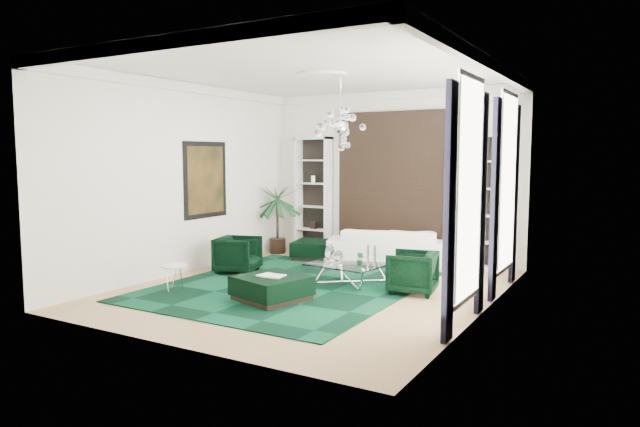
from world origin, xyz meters
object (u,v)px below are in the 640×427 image
Objects in this scene: side_table at (174,278)px; armchair_left at (238,255)px; ottoman_front at (272,288)px; armchair_right at (412,272)px; palm at (277,209)px; sofa at (389,246)px; coffee_table at (351,274)px; ottoman_side at (315,250)px.

armchair_left is at bearing 89.76° from side_table.
side_table is at bearing -171.38° from ottoman_front.
ottoman_front is (-1.80, -1.63, -0.16)m from armchair_right.
sofa is at bearing 2.32° from palm.
sofa is 3.97m from ottoman_front.
side_table is (-3.67, -1.92, -0.14)m from armchair_right.
coffee_table is 2.75m from ottoman_side.
ottoman_front is (-0.37, -3.95, -0.18)m from sofa.
coffee_table is 1.24× the size of ottoman_front.
armchair_right is 1.17m from coffee_table.
armchair_right is at bearing 42.19° from ottoman_front.
sofa reaches higher than side_table.
palm reaches higher than armchair_left.
sofa is at bearing 96.39° from coffee_table.
palm is (-1.22, 0.27, 0.86)m from ottoman_side.
side_table is at bearing -98.86° from ottoman_side.
ottoman_front is (1.27, -3.57, -0.00)m from ottoman_side.
side_table is (-1.87, -0.28, 0.02)m from ottoman_front.
side_table is at bearing 164.08° from armchair_left.
armchair_right is at bearing -103.56° from armchair_left.
side_table is at bearing 41.89° from sofa.
coffee_table is at bearing 36.64° from side_table.
palm is (-4.29, 2.20, 0.70)m from armchair_right.
palm is (-0.63, 2.34, 0.70)m from armchair_left.
side_table is at bearing -81.45° from palm.
armchair_left is 2.40m from ottoman_front.
coffee_table is at bearing 68.01° from ottoman_front.
ottoman_side is at bearing 133.90° from coffee_table.
armchair_right is 3.63m from ottoman_side.
ottoman_front is at bearing -57.01° from palm.
coffee_table is at bearing 76.20° from sofa.
ottoman_side is 3.90m from side_table.
armchair_left is 3.67m from armchair_right.
armchair_left is at bearing -75.01° from palm.
ottoman_front is 4.65m from palm.
armchair_left is 0.86× the size of ottoman_side.
sofa is 2.95m from palm.
palm reaches higher than ottoman_side.
coffee_table is (0.27, -2.37, -0.17)m from sofa.
side_table is (-0.01, -1.78, -0.15)m from armchair_left.
palm is at bearing 122.99° from ottoman_front.
armchair_right is at bearing 101.39° from sofa.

